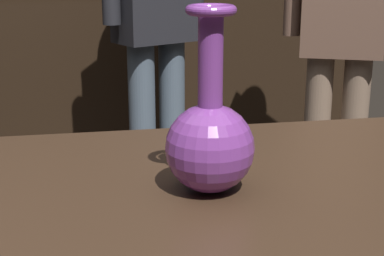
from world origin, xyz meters
name	(u,v)px	position (x,y,z in m)	size (l,w,h in m)	color
back_display_shelf	(114,85)	(0.00, 2.20, 0.49)	(2.60, 0.40, 0.99)	black
vase_centerpiece	(210,138)	(0.05, -0.04, 0.89)	(0.14, 0.14, 0.29)	#7A388E
visitor_near_right	(343,19)	(0.87, 1.30, 0.92)	(0.44, 0.29, 1.57)	#846B56
visitor_center_back	(155,1)	(0.14, 1.46, 0.99)	(0.43, 0.30, 1.68)	slate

